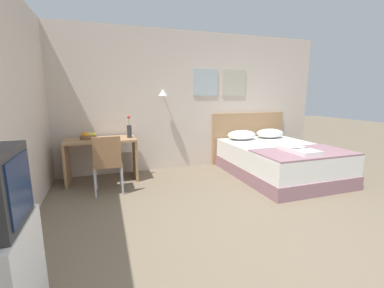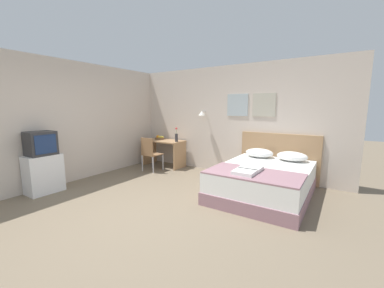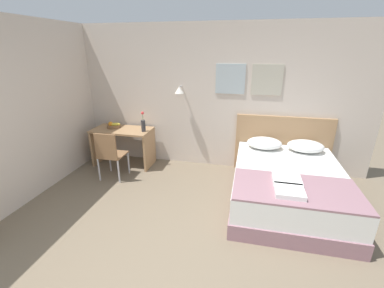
{
  "view_description": "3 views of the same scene",
  "coord_description": "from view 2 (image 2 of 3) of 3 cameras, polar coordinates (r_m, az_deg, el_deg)",
  "views": [
    {
      "loc": [
        -1.59,
        -1.9,
        1.48
      ],
      "look_at": [
        -0.42,
        1.52,
        0.77
      ],
      "focal_mm": 24.0,
      "sensor_mm": 36.0,
      "label": 1
    },
    {
      "loc": [
        2.57,
        -2.42,
        1.65
      ],
      "look_at": [
        0.01,
        1.49,
        0.92
      ],
      "focal_mm": 22.0,
      "sensor_mm": 36.0,
      "label": 2
    },
    {
      "loc": [
        0.72,
        -1.75,
        2.22
      ],
      "look_at": [
        -0.05,
        1.63,
        0.92
      ],
      "focal_mm": 24.0,
      "sensor_mm": 36.0,
      "label": 3
    }
  ],
  "objects": [
    {
      "name": "throw_blanket",
      "position": [
        4.01,
        14.64,
        -6.95
      ],
      "size": [
        1.53,
        0.84,
        0.02
      ],
      "color": "gray",
      "rests_on": "bed"
    },
    {
      "name": "desk",
      "position": [
        6.67,
        -6.8,
        -0.98
      ],
      "size": [
        1.14,
        0.59,
        0.73
      ],
      "color": "#A87F56",
      "rests_on": "ground_plane"
    },
    {
      "name": "desk_chair",
      "position": [
        6.13,
        -10.2,
        -1.88
      ],
      "size": [
        0.42,
        0.42,
        0.88
      ],
      "color": "#8E6642",
      "rests_on": "ground_plane"
    },
    {
      "name": "bed",
      "position": [
        4.65,
        16.92,
        -8.63
      ],
      "size": [
        1.58,
        2.09,
        0.56
      ],
      "color": "gray",
      "rests_on": "ground_plane"
    },
    {
      "name": "television",
      "position": [
        5.3,
        -32.82,
        0.13
      ],
      "size": [
        0.39,
        0.47,
        0.45
      ],
      "color": "#2D2D30",
      "rests_on": "tv_stand"
    },
    {
      "name": "pillow_left",
      "position": [
        5.38,
        16.0,
        -2.09
      ],
      "size": [
        0.6,
        0.44,
        0.19
      ],
      "color": "white",
      "rests_on": "bed"
    },
    {
      "name": "wall_back",
      "position": [
        6.0,
        7.95,
        5.78
      ],
      "size": [
        5.76,
        0.31,
        2.65
      ],
      "color": "beige",
      "rests_on": "ground_plane"
    },
    {
      "name": "headboard",
      "position": [
        5.6,
        20.17,
        -3.09
      ],
      "size": [
        1.7,
        0.06,
        1.08
      ],
      "color": "#A87F56",
      "rests_on": "ground_plane"
    },
    {
      "name": "ground_plane",
      "position": [
        3.89,
        -12.73,
        -16.38
      ],
      "size": [
        24.0,
        24.0,
        0.0
      ],
      "primitive_type": "plane",
      "color": "#756651"
    },
    {
      "name": "fruit_bowl",
      "position": [
        6.8,
        -7.89,
        1.45
      ],
      "size": [
        0.27,
        0.25,
        0.13
      ],
      "color": "brown",
      "rests_on": "desk"
    },
    {
      "name": "flower_vase",
      "position": [
        6.3,
        -3.8,
        1.79
      ],
      "size": [
        0.08,
        0.08,
        0.38
      ],
      "color": "#333338",
      "rests_on": "desk"
    },
    {
      "name": "wall_left",
      "position": [
        5.62,
        -31.49,
        4.31
      ],
      "size": [
        0.06,
        5.97,
        2.65
      ],
      "color": "beige",
      "rests_on": "ground_plane"
    },
    {
      "name": "pillow_right",
      "position": [
        5.22,
        23.09,
        -2.78
      ],
      "size": [
        0.6,
        0.44,
        0.19
      ],
      "color": "white",
      "rests_on": "bed"
    },
    {
      "name": "folded_towel_mid_bed",
      "position": [
        3.9,
        12.61,
        -6.7
      ],
      "size": [
        0.34,
        0.32,
        0.06
      ],
      "color": "white",
      "rests_on": "throw_blanket"
    },
    {
      "name": "tv_stand",
      "position": [
        5.42,
        -32.3,
        -6.14
      ],
      "size": [
        0.4,
        0.61,
        0.74
      ],
      "color": "white",
      "rests_on": "ground_plane"
    },
    {
      "name": "folded_towel_near_foot",
      "position": [
        4.17,
        14.05,
        -5.74
      ],
      "size": [
        0.36,
        0.33,
        0.06
      ],
      "color": "white",
      "rests_on": "throw_blanket"
    }
  ]
}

